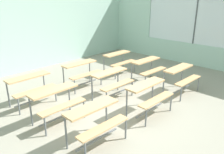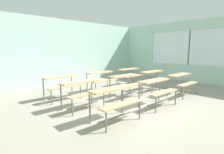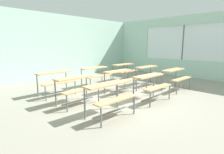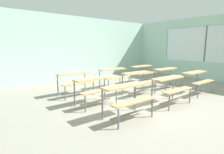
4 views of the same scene
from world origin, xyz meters
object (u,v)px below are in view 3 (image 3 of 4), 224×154
(desk_bench_r2c0, at_px, (56,78))
(desk_bench_r2c1, at_px, (96,72))
(desk_bench_r0c0, at_px, (110,92))
(desk_bench_r0c2, at_px, (176,75))
(desk_bench_r2c2, at_px, (125,68))
(desk_bench_r1c1, at_px, (121,76))
(desk_bench_r0c1, at_px, (152,82))
(desk_bench_r1c0, at_px, (77,84))
(desk_bench_r1c2, at_px, (148,71))

(desk_bench_r2c0, bearing_deg, desk_bench_r2c1, -0.02)
(desk_bench_r0c0, height_order, desk_bench_r0c2, same)
(desk_bench_r2c0, height_order, desk_bench_r2c2, same)
(desk_bench_r1c1, bearing_deg, desk_bench_r0c0, -143.82)
(desk_bench_r0c2, distance_m, desk_bench_r2c0, 4.08)
(desk_bench_r0c0, distance_m, desk_bench_r2c1, 2.90)
(desk_bench_r1c1, bearing_deg, desk_bench_r2c2, 37.64)
(desk_bench_r0c1, xyz_separation_m, desk_bench_r2c1, (-0.02, 2.45, 0.00))
(desk_bench_r0c1, height_order, desk_bench_r2c1, same)
(desk_bench_r0c0, height_order, desk_bench_r1c0, same)
(desk_bench_r0c1, bearing_deg, desk_bench_r1c1, 89.20)
(desk_bench_r2c0, bearing_deg, desk_bench_r0c2, -36.01)
(desk_bench_r0c2, distance_m, desk_bench_r2c2, 2.40)
(desk_bench_r1c2, height_order, desk_bench_r2c2, same)
(desk_bench_r0c2, bearing_deg, desk_bench_r1c0, 161.71)
(desk_bench_r1c0, relative_size, desk_bench_r2c0, 1.00)
(desk_bench_r0c1, distance_m, desk_bench_r2c1, 2.45)
(desk_bench_r1c0, xyz_separation_m, desk_bench_r1c2, (3.35, -0.03, 0.00))
(desk_bench_r0c0, relative_size, desk_bench_r0c1, 1.00)
(desk_bench_r0c0, xyz_separation_m, desk_bench_r1c0, (-0.05, 1.20, 0.00))
(desk_bench_r2c0, height_order, desk_bench_r2c1, same)
(desk_bench_r1c2, bearing_deg, desk_bench_r2c2, 92.98)
(desk_bench_r1c0, distance_m, desk_bench_r2c1, 2.06)
(desk_bench_r0c1, bearing_deg, desk_bench_r1c0, 144.33)
(desk_bench_r0c0, xyz_separation_m, desk_bench_r2c1, (1.61, 2.41, 0.00))
(desk_bench_r0c2, relative_size, desk_bench_r1c1, 1.01)
(desk_bench_r2c1, bearing_deg, desk_bench_r0c2, -53.70)
(desk_bench_r1c0, relative_size, desk_bench_r1c1, 1.00)
(desk_bench_r1c1, distance_m, desk_bench_r2c2, 2.03)
(desk_bench_r0c1, height_order, desk_bench_r1c1, same)
(desk_bench_r1c0, distance_m, desk_bench_r2c2, 3.55)
(desk_bench_r1c2, bearing_deg, desk_bench_r2c0, 162.30)
(desk_bench_r0c0, xyz_separation_m, desk_bench_r1c1, (1.66, 1.19, 0.00))
(desk_bench_r0c1, distance_m, desk_bench_r1c2, 2.06)
(desk_bench_r0c2, height_order, desk_bench_r2c1, same)
(desk_bench_r1c1, bearing_deg, desk_bench_r2c0, 145.04)
(desk_bench_r0c1, relative_size, desk_bench_r1c1, 1.00)
(desk_bench_r1c0, xyz_separation_m, desk_bench_r2c2, (3.34, 1.21, 0.00))
(desk_bench_r1c0, bearing_deg, desk_bench_r0c0, -87.84)
(desk_bench_r2c2, bearing_deg, desk_bench_r1c0, -159.46)
(desk_bench_r0c1, relative_size, desk_bench_r2c0, 1.01)
(desk_bench_r0c2, height_order, desk_bench_r2c2, same)
(desk_bench_r1c2, bearing_deg, desk_bench_r0c0, -157.79)
(desk_bench_r1c2, bearing_deg, desk_bench_r0c1, -141.25)
(desk_bench_r0c0, bearing_deg, desk_bench_r2c1, 57.62)
(desk_bench_r0c0, bearing_deg, desk_bench_r1c0, 93.96)
(desk_bench_r0c1, bearing_deg, desk_bench_r2c2, 56.95)
(desk_bench_r0c2, distance_m, desk_bench_r1c0, 3.53)
(desk_bench_r1c1, relative_size, desk_bench_r2c1, 0.99)
(desk_bench_r1c0, bearing_deg, desk_bench_r1c1, -0.79)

